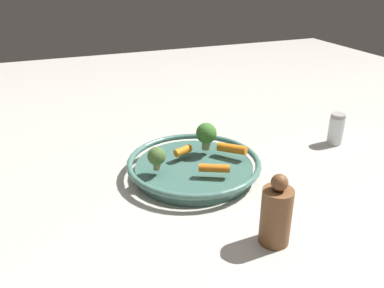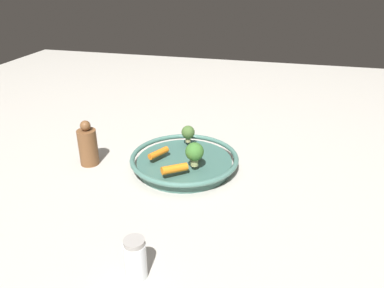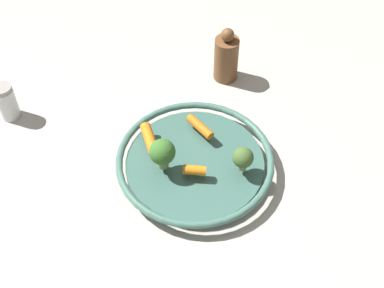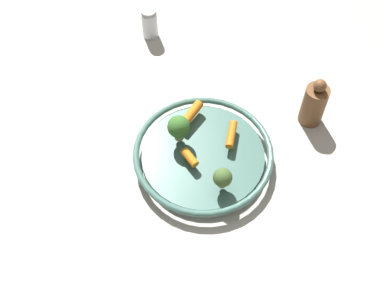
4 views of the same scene
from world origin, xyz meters
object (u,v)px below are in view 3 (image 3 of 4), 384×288
object	(u,v)px
baby_carrot_right	(150,138)
broccoli_floret_edge	(162,152)
baby_carrot_left	(195,170)
baby_carrot_back	(200,127)
salt_shaker	(7,102)
broccoli_floret_large	(243,158)
serving_bowl	(195,164)
pepper_mill	(226,57)

from	to	relation	value
baby_carrot_right	broccoli_floret_edge	world-z (taller)	broccoli_floret_edge
baby_carrot_left	baby_carrot_back	size ratio (longest dim) A/B	0.65
baby_carrot_back	salt_shaker	distance (m)	0.39
baby_carrot_left	baby_carrot_back	bearing A→B (deg)	-72.40
broccoli_floret_large	serving_bowl	bearing A→B (deg)	8.02
broccoli_floret_large	baby_carrot_back	bearing A→B (deg)	-27.35
baby_carrot_left	pepper_mill	world-z (taller)	pepper_mill
baby_carrot_back	broccoli_floret_edge	size ratio (longest dim) A/B	1.00
salt_shaker	pepper_mill	xyz separation A→B (m)	(-0.35, -0.28, 0.01)
baby_carrot_back	broccoli_floret_large	xyz separation A→B (m)	(-0.10, 0.05, 0.02)
baby_carrot_right	broccoli_floret_large	bearing A→B (deg)	-176.92
baby_carrot_left	serving_bowl	bearing A→B (deg)	-68.00
serving_bowl	baby_carrot_right	size ratio (longest dim) A/B	4.37
broccoli_floret_edge	salt_shaker	distance (m)	0.35
serving_bowl	baby_carrot_back	distance (m)	0.07
baby_carrot_back	pepper_mill	world-z (taller)	pepper_mill
serving_bowl	baby_carrot_back	bearing A→B (deg)	-74.64
salt_shaker	pepper_mill	bearing A→B (deg)	-141.84
baby_carrot_right	baby_carrot_back	bearing A→B (deg)	-139.01
baby_carrot_right	salt_shaker	size ratio (longest dim) A/B	0.83
baby_carrot_right	broccoli_floret_edge	bearing A→B (deg)	137.83
baby_carrot_left	salt_shaker	size ratio (longest dim) A/B	0.51
baby_carrot_right	serving_bowl	bearing A→B (deg)	178.38
baby_carrot_left	broccoli_floret_large	xyz separation A→B (m)	(-0.07, -0.04, 0.02)
baby_carrot_right	broccoli_floret_large	world-z (taller)	broccoli_floret_large
serving_bowl	baby_carrot_right	xyz separation A→B (m)	(0.09, -0.00, 0.03)
pepper_mill	serving_bowl	bearing A→B (deg)	98.83
baby_carrot_right	salt_shaker	bearing A→B (deg)	4.29
baby_carrot_left	broccoli_floret_edge	distance (m)	0.07
serving_bowl	salt_shaker	world-z (taller)	salt_shaker
broccoli_floret_large	broccoli_floret_edge	xyz separation A→B (m)	(0.13, 0.05, 0.01)
broccoli_floret_large	broccoli_floret_edge	world-z (taller)	broccoli_floret_edge
serving_bowl	baby_carrot_back	xyz separation A→B (m)	(0.02, -0.07, 0.03)
broccoli_floret_large	salt_shaker	distance (m)	0.48
baby_carrot_right	pepper_mill	bearing A→B (deg)	-101.24
broccoli_floret_edge	pepper_mill	size ratio (longest dim) A/B	0.49
serving_bowl	baby_carrot_right	bearing A→B (deg)	-1.62
broccoli_floret_edge	pepper_mill	world-z (taller)	pepper_mill
serving_bowl	baby_carrot_back	size ratio (longest dim) A/B	4.64
baby_carrot_left	broccoli_floret_edge	size ratio (longest dim) A/B	0.65
baby_carrot_right	baby_carrot_left	bearing A→B (deg)	161.52
baby_carrot_left	pepper_mill	distance (m)	0.29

